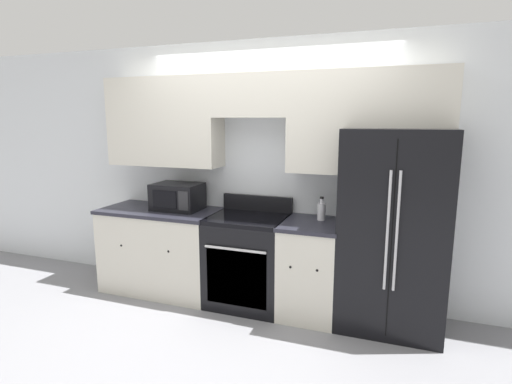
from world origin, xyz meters
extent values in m
plane|color=gray|center=(0.00, 0.00, 0.00)|extent=(12.00, 12.00, 0.00)
cube|color=silver|center=(0.00, 0.66, 1.30)|extent=(8.00, 0.06, 2.60)
cube|color=beige|center=(-1.07, 0.46, 1.80)|extent=(1.23, 0.33, 0.91)
cube|color=beige|center=(-0.09, 0.46, 2.05)|extent=(0.75, 0.33, 0.41)
cube|color=beige|center=(0.99, 0.46, 1.80)|extent=(1.40, 0.33, 0.91)
cube|color=beige|center=(-1.07, 0.31, 0.43)|extent=(1.23, 0.62, 0.86)
cube|color=#23232D|center=(-1.07, 0.31, 0.88)|extent=(1.26, 0.64, 0.03)
sphere|color=black|center=(-1.35, 0.00, 0.56)|extent=(0.03, 0.03, 0.03)
sphere|color=black|center=(-0.80, 0.00, 0.56)|extent=(0.03, 0.03, 0.03)
cube|color=beige|center=(0.55, 0.31, 0.43)|extent=(0.52, 0.62, 0.86)
cube|color=#23232D|center=(0.55, 0.31, 0.88)|extent=(0.54, 0.64, 0.03)
sphere|color=black|center=(0.43, 0.00, 0.56)|extent=(0.03, 0.03, 0.03)
sphere|color=black|center=(0.66, 0.00, 0.56)|extent=(0.03, 0.03, 0.03)
cube|color=black|center=(-0.09, 0.31, 0.43)|extent=(0.75, 0.62, 0.85)
cube|color=black|center=(-0.09, 0.01, 0.38)|extent=(0.60, 0.01, 0.55)
cube|color=black|center=(-0.09, 0.31, 0.87)|extent=(0.75, 0.62, 0.04)
cube|color=black|center=(-0.09, 0.59, 0.97)|extent=(0.75, 0.04, 0.16)
cylinder|color=silver|center=(-0.09, -0.02, 0.67)|extent=(0.60, 0.02, 0.02)
cube|color=black|center=(1.25, 0.39, 0.88)|extent=(0.88, 0.77, 1.75)
cube|color=black|center=(1.25, 0.00, 0.88)|extent=(0.01, 0.01, 1.61)
cylinder|color=#B7B7BC|center=(1.21, -0.02, 0.96)|extent=(0.02, 0.02, 0.96)
cylinder|color=#B7B7BC|center=(1.28, -0.02, 0.96)|extent=(0.02, 0.02, 0.96)
cube|color=black|center=(-0.89, 0.37, 1.03)|extent=(0.49, 0.36, 0.28)
cube|color=black|center=(-0.93, 0.18, 1.03)|extent=(0.27, 0.01, 0.18)
cube|color=#262628|center=(-0.72, 0.18, 1.03)|extent=(0.11, 0.01, 0.19)
cylinder|color=silver|center=(0.61, 0.43, 0.97)|extent=(0.08, 0.08, 0.16)
cylinder|color=silver|center=(0.61, 0.43, 1.08)|extent=(0.03, 0.03, 0.04)
cylinder|color=black|center=(0.61, 0.43, 1.11)|extent=(0.04, 0.04, 0.02)
camera|label=1|loc=(1.26, -3.21, 1.83)|focal=28.00mm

